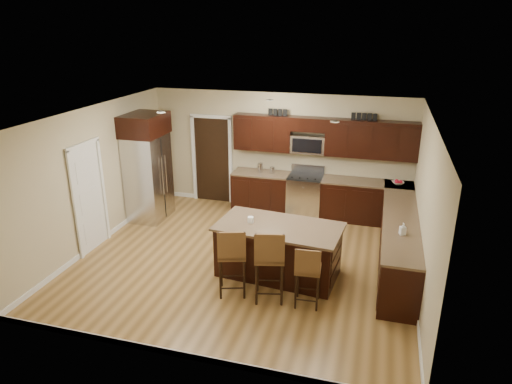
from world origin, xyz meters
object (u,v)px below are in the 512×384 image
(stool_left, at_px, (232,254))
(stool_right, at_px, (308,270))
(stool_mid, at_px, (269,258))
(island, at_px, (278,251))
(refrigerator, at_px, (148,166))
(range, at_px, (305,195))

(stool_left, relative_size, stool_right, 1.14)
(stool_mid, bearing_deg, island, 80.05)
(stool_left, bearing_deg, stool_right, -17.44)
(refrigerator, bearing_deg, island, -26.32)
(range, relative_size, island, 0.51)
(range, bearing_deg, refrigerator, -161.51)
(range, xyz_separation_m, refrigerator, (-3.30, -1.10, 0.73))
(stool_mid, bearing_deg, refrigerator, 130.23)
(island, xyz_separation_m, stool_mid, (0.05, -0.85, 0.33))
(island, height_order, refrigerator, refrigerator)
(stool_left, xyz_separation_m, stool_right, (1.20, 0.01, -0.09))
(range, distance_m, stool_left, 3.64)
(stool_right, bearing_deg, refrigerator, 143.75)
(island, distance_m, refrigerator, 3.78)
(stool_mid, xyz_separation_m, refrigerator, (-3.37, 2.49, 0.44))
(stool_left, xyz_separation_m, refrigerator, (-2.76, 2.49, 0.47))
(island, relative_size, stool_mid, 1.80)
(range, distance_m, island, 2.75)
(island, distance_m, stool_left, 1.06)
(stool_mid, bearing_deg, stool_left, 166.31)
(stool_right, bearing_deg, range, 96.33)
(island, bearing_deg, refrigerator, 159.19)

